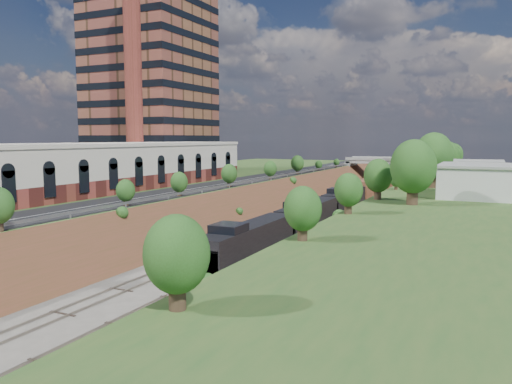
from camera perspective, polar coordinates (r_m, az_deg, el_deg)
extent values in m
plane|color=#6B665B|center=(34.45, -25.44, -16.12)|extent=(400.00, 400.00, 0.00)
cube|color=#2F5723|center=(99.30, -10.73, 0.16)|extent=(44.00, 180.00, 5.00)
cube|color=brown|center=(88.58, 0.91, -2.08)|extent=(10.00, 180.00, 10.00)
cube|color=brown|center=(82.11, 15.07, -2.95)|extent=(10.00, 180.00, 10.00)
cube|color=gray|center=(85.49, 6.06, -2.35)|extent=(1.58, 180.00, 0.18)
cube|color=gray|center=(83.95, 9.41, -2.56)|extent=(1.58, 180.00, 0.18)
cube|color=black|center=(89.93, -1.69, 1.28)|extent=(8.00, 180.00, 0.10)
cube|color=#99999E|center=(88.12, 0.68, 1.51)|extent=(0.06, 171.00, 0.30)
cube|color=maroon|center=(78.82, -17.23, 1.08)|extent=(14.00, 62.00, 2.20)
cube|color=beige|center=(78.62, -17.31, 3.44)|extent=(14.00, 62.00, 4.30)
cube|color=beige|center=(78.55, -17.36, 5.19)|extent=(14.30, 62.30, 0.50)
cube|color=brown|center=(115.84, -11.93, 13.13)|extent=(22.00, 22.00, 44.00)
cylinder|color=maroon|center=(98.19, -13.86, 13.19)|extent=(3.20, 3.20, 40.00)
cube|color=gray|center=(146.84, 10.76, 2.32)|extent=(1.50, 8.00, 6.20)
cube|color=gray|center=(142.86, 19.73, 1.96)|extent=(1.50, 8.00, 6.20)
cube|color=gray|center=(144.23, 15.22, 3.37)|extent=(24.00, 8.00, 1.00)
cube|color=gray|center=(140.26, 14.94, 3.64)|extent=(24.00, 0.30, 0.80)
cube|color=gray|center=(148.14, 15.50, 3.75)|extent=(24.00, 0.30, 0.80)
cube|color=silver|center=(72.13, 23.89, 1.10)|extent=(9.00, 12.00, 4.00)
cube|color=silver|center=(94.09, 23.93, 2.04)|extent=(8.00, 10.00, 3.60)
cylinder|color=#473323|center=(60.77, 17.44, -0.16)|extent=(1.30, 1.30, 2.62)
ellipsoid|color=#2A501C|center=(60.52, 17.54, 2.80)|extent=(5.25, 5.25, 6.30)
cylinder|color=#473323|center=(54.79, -17.38, -1.56)|extent=(0.66, 0.66, 1.22)
ellipsoid|color=#2A501C|center=(54.62, -17.43, -0.04)|extent=(2.45, 2.45, 2.94)
cube|color=black|center=(47.55, -3.99, -8.80)|extent=(2.40, 4.00, 0.90)
cube|color=black|center=(52.22, -0.82, -5.31)|extent=(2.97, 17.83, 2.86)
cube|color=black|center=(45.95, -4.92, -7.60)|extent=(2.73, 3.00, 1.80)
cube|color=silver|center=(45.72, -4.93, -6.38)|extent=(2.73, 3.00, 0.15)
cube|color=black|center=(48.03, -3.14, -4.18)|extent=(2.91, 3.10, 0.90)
cube|color=black|center=(69.37, 6.03, -2.47)|extent=(2.97, 17.83, 2.86)
cube|color=black|center=(87.22, 10.11, -0.76)|extent=(2.97, 17.83, 2.86)
cube|color=brown|center=(143.24, 16.15, 1.92)|extent=(2.97, 95.14, 3.57)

